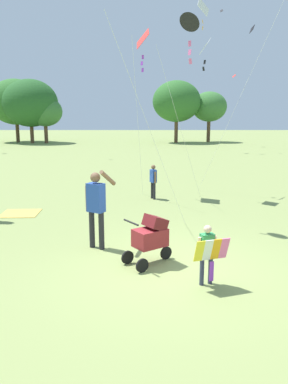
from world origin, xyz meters
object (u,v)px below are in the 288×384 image
person_adult_flyer (95,203)px  kite_blue_high (206,20)px  stroller (150,235)px  person_red_shirt (152,179)px  picnic_blanket (19,213)px  child_with_butterfly_kite (207,250)px  kite_adult_black (188,26)px  kite_green_novelty (202,54)px  kite_orange_delta (142,44)px

person_adult_flyer → kite_blue_high: bearing=62.5°
stroller → person_red_shirt: bearing=88.2°
picnic_blanket → kite_blue_high: bearing=29.3°
child_with_butterfly_kite → person_adult_flyer: (-2.20, 1.91, 0.40)m
kite_adult_black → kite_green_novelty: size_ratio=0.99×
person_adult_flyer → person_red_shirt: (1.40, 5.08, -0.33)m
kite_adult_black → kite_blue_high: bearing=75.5°
person_adult_flyer → kite_green_novelty: bearing=60.2°
kite_orange_delta → kite_blue_high: bearing=15.1°
person_adult_flyer → kite_blue_high: (3.36, 6.45, 5.24)m
stroller → kite_orange_delta: kite_orange_delta is taller
child_with_butterfly_kite → picnic_blanket: 7.01m
child_with_butterfly_kite → picnic_blanket: (-4.92, 4.96, -0.65)m
child_with_butterfly_kite → person_adult_flyer: size_ratio=0.61×
person_red_shirt → kite_green_novelty: bearing=9.4°
kite_adult_black → person_red_shirt: bearing=104.2°
kite_green_novelty → kite_blue_high: kite_blue_high is taller
kite_green_novelty → person_adult_flyer: bearing=-119.8°
kite_orange_delta → person_red_shirt: bearing=-62.9°
kite_orange_delta → picnic_blanket: size_ratio=5.38×
kite_adult_black → kite_green_novelty: kite_green_novelty is taller
stroller → picnic_blanket: (-3.94, 3.96, -0.60)m
stroller → kite_blue_high: (2.14, 7.37, 5.69)m
kite_orange_delta → kite_blue_high: size_ratio=0.84×
kite_blue_high → kite_adult_black: bearing=-104.5°
kite_orange_delta → stroller: bearing=-88.4°
kite_orange_delta → kite_green_novelty: (2.05, -0.46, -0.41)m
child_with_butterfly_kite → kite_adult_black: size_ratio=0.20×
kite_blue_high → child_with_butterfly_kite: bearing=-97.9°
kite_adult_black → person_red_shirt: (-0.79, 3.14, -4.45)m
person_adult_flyer → kite_blue_high: size_ratio=0.26×
kite_green_novelty → picnic_blanket: kite_green_novelty is taller
kite_orange_delta → person_red_shirt: kite_orange_delta is taller
stroller → kite_green_novelty: bearing=73.5°
person_red_shirt → picnic_blanket: (-4.12, -2.04, -0.72)m
person_red_shirt → picnic_blanket: person_red_shirt is taller
kite_adult_black → picnic_blanket: bearing=167.4°
person_adult_flyer → kite_green_novelty: kite_green_novelty is taller
kite_orange_delta → kite_green_novelty: size_ratio=1.08×
kite_green_novelty → picnic_blanket: (-5.80, -2.32, -4.96)m
kite_orange_delta → person_red_shirt: 4.73m
person_adult_flyer → kite_adult_black: 5.06m
person_adult_flyer → kite_orange_delta: kite_orange_delta is taller
child_with_butterfly_kite → kite_blue_high: (1.16, 8.37, 5.64)m
person_red_shirt → kite_orange_delta: bearing=117.1°
stroller → kite_blue_high: 9.56m
person_red_shirt → picnic_blanket: bearing=-153.7°
kite_blue_high → picnic_blanket: (-6.08, -3.41, -6.29)m
person_adult_flyer → kite_adult_black: (2.19, 1.94, 4.12)m
kite_adult_black → kite_orange_delta: bearing=106.8°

